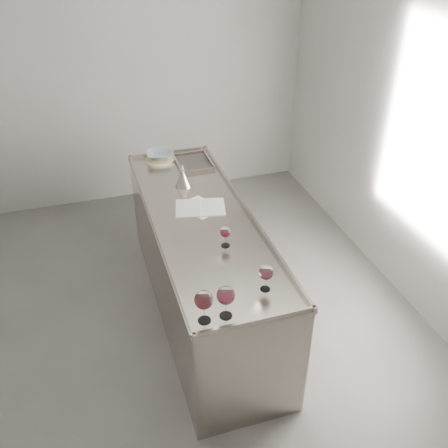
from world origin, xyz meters
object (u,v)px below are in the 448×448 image
object	(u,v)px
wine_glass_left	(204,301)
wine_glass_right	(266,273)
wine_glass_middle	(226,296)
wine_glass_small	(225,232)
notebook	(200,208)
ceramic_bowl	(160,155)
wine_funnel	(183,180)
counter	(203,266)

from	to	relation	value
wine_glass_left	wine_glass_right	size ratio (longest dim) A/B	1.20
wine_glass_middle	wine_glass_small	bearing A→B (deg)	72.62
notebook	ceramic_bowl	world-z (taller)	ceramic_bowl
wine_glass_left	wine_glass_right	bearing A→B (deg)	19.41
notebook	wine_glass_middle	bearing A→B (deg)	-85.24
wine_glass_middle	notebook	bearing A→B (deg)	81.82
notebook	wine_funnel	distance (m)	0.40
wine_funnel	counter	bearing A→B (deg)	-88.39
counter	notebook	xyz separation A→B (m)	(0.03, 0.13, 0.47)
counter	wine_funnel	size ratio (longest dim) A/B	12.02
wine_glass_left	wine_funnel	size ratio (longest dim) A/B	1.07
wine_funnel	wine_glass_middle	bearing A→B (deg)	-94.67
wine_glass_right	notebook	size ratio (longest dim) A/B	0.41
counter	wine_glass_left	bearing A→B (deg)	-104.28
wine_glass_small	notebook	xyz separation A→B (m)	(-0.04, 0.54, -0.11)
wine_glass_middle	ceramic_bowl	bearing A→B (deg)	88.78
wine_glass_left	notebook	bearing A→B (deg)	75.94
counter	wine_glass_left	distance (m)	1.28
wine_glass_small	wine_funnel	size ratio (longest dim) A/B	0.79
wine_glass_left	wine_funnel	world-z (taller)	wine_glass_left
wine_glass_small	counter	bearing A→B (deg)	98.97
wine_glass_middle	wine_glass_left	bearing A→B (deg)	180.00
notebook	wine_glass_small	bearing A→B (deg)	-73.23
counter	wine_glass_right	size ratio (longest dim) A/B	13.47
ceramic_bowl	wine_glass_middle	bearing A→B (deg)	-91.22
wine_funnel	ceramic_bowl	bearing A→B (deg)	98.69
wine_glass_middle	wine_glass_right	world-z (taller)	wine_glass_middle
ceramic_bowl	wine_funnel	bearing A→B (deg)	-81.31
wine_funnel	wine_glass_right	bearing A→B (deg)	-83.10
counter	wine_glass_right	distance (m)	1.11
wine_glass_small	notebook	world-z (taller)	wine_glass_small
wine_glass_middle	notebook	distance (m)	1.23
wine_glass_right	notebook	distance (m)	1.07
notebook	wine_glass_left	bearing A→B (deg)	-91.12
counter	ceramic_bowl	distance (m)	1.20
wine_glass_middle	wine_glass_small	world-z (taller)	wine_glass_middle
wine_glass_middle	notebook	size ratio (longest dim) A/B	0.49
ceramic_bowl	wine_glass_left	bearing A→B (deg)	-94.64
ceramic_bowl	wine_funnel	distance (m)	0.56
wine_glass_left	wine_glass_small	distance (m)	0.75
wine_glass_right	notebook	xyz separation A→B (m)	(-0.13, 1.06, -0.12)
counter	notebook	world-z (taller)	counter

